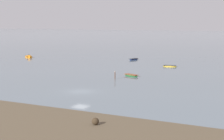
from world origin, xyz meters
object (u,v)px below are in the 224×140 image
Objects in this scene: rowboat_moored_3 at (131,76)px; motorboat_moored_2 at (29,57)px; rowboat_moored_1 at (134,59)px; rowboat_moored_2 at (170,66)px; mooring_post_near at (115,75)px.

rowboat_moored_3 is 0.88× the size of motorboat_moored_2.
rowboat_moored_1 is at bearing -44.16° from rowboat_moored_3.
rowboat_moored_2 is 24.24m from mooring_post_near.
rowboat_moored_3 is 49.21m from motorboat_moored_2.
motorboat_moored_2 is at bearing -61.09° from rowboat_moored_1.
mooring_post_near is at bearing 9.65° from motorboat_moored_2.
rowboat_moored_3 is (12.67, -30.06, -0.00)m from rowboat_moored_1.
rowboat_moored_2 is at bearing 66.30° from rowboat_moored_1.
rowboat_moored_3 reaches higher than rowboat_moored_2.
mooring_post_near is (-3.32, -24.01, 0.63)m from rowboat_moored_2.
motorboat_moored_2 reaches higher than rowboat_moored_3.
rowboat_moored_1 is 1.05× the size of rowboat_moored_2.
mooring_post_near reaches higher than motorboat_moored_2.
rowboat_moored_1 is 33.06m from motorboat_moored_2.
mooring_post_near reaches higher than rowboat_moored_1.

